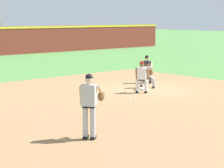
{
  "coord_description": "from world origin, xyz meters",
  "views": [
    {
      "loc": [
        -14.58,
        -14.38,
        3.39
      ],
      "look_at": [
        -5.06,
        -3.51,
        1.18
      ],
      "focal_mm": 70.0,
      "sensor_mm": 36.0,
      "label": 1
    }
  ],
  "objects_px": {
    "baseball": "(135,101)",
    "first_baseman": "(148,73)",
    "first_base_bag": "(143,89)",
    "baserunner": "(142,76)",
    "umpire": "(147,68)",
    "pitcher": "(90,102)"
  },
  "relations": [
    {
      "from": "baseball",
      "to": "first_baseman",
      "type": "height_order",
      "value": "first_baseman"
    },
    {
      "from": "first_baseman",
      "to": "first_base_bag",
      "type": "bearing_deg",
      "value": -157.05
    },
    {
      "from": "baseball",
      "to": "baserunner",
      "type": "bearing_deg",
      "value": 37.88
    },
    {
      "from": "baseball",
      "to": "umpire",
      "type": "distance_m",
      "value": 5.38
    },
    {
      "from": "baserunner",
      "to": "umpire",
      "type": "bearing_deg",
      "value": 40.09
    },
    {
      "from": "first_baseman",
      "to": "baserunner",
      "type": "relative_size",
      "value": 0.92
    },
    {
      "from": "first_baseman",
      "to": "umpire",
      "type": "xyz_separation_m",
      "value": [
        1.14,
        1.19,
        0.06
      ]
    },
    {
      "from": "first_baseman",
      "to": "baserunner",
      "type": "bearing_deg",
      "value": -147.05
    },
    {
      "from": "first_base_bag",
      "to": "baseball",
      "type": "xyz_separation_m",
      "value": [
        -2.49,
        -1.96,
        -0.01
      ]
    },
    {
      "from": "first_baseman",
      "to": "baserunner",
      "type": "xyz_separation_m",
      "value": [
        -1.19,
        -0.77,
        0.06
      ]
    },
    {
      "from": "first_baseman",
      "to": "baserunner",
      "type": "distance_m",
      "value": 1.42
    },
    {
      "from": "baseball",
      "to": "pitcher",
      "type": "distance_m",
      "value": 5.69
    },
    {
      "from": "first_base_bag",
      "to": "pitcher",
      "type": "xyz_separation_m",
      "value": [
        -7.19,
        -5.01,
        1.01
      ]
    },
    {
      "from": "baserunner",
      "to": "first_baseman",
      "type": "bearing_deg",
      "value": 32.95
    },
    {
      "from": "baserunner",
      "to": "umpire",
      "type": "distance_m",
      "value": 3.05
    },
    {
      "from": "first_base_bag",
      "to": "umpire",
      "type": "distance_m",
      "value": 2.28
    },
    {
      "from": "first_base_bag",
      "to": "baserunner",
      "type": "xyz_separation_m",
      "value": [
        -0.69,
        -0.56,
        0.75
      ]
    },
    {
      "from": "first_base_bag",
      "to": "baseball",
      "type": "relative_size",
      "value": 5.14
    },
    {
      "from": "pitcher",
      "to": "baserunner",
      "type": "xyz_separation_m",
      "value": [
        6.5,
        4.45,
        -0.27
      ]
    },
    {
      "from": "baseball",
      "to": "umpire",
      "type": "bearing_deg",
      "value": 39.14
    },
    {
      "from": "pitcher",
      "to": "baserunner",
      "type": "relative_size",
      "value": 1.27
    },
    {
      "from": "pitcher",
      "to": "first_base_bag",
      "type": "bearing_deg",
      "value": 34.86
    }
  ]
}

